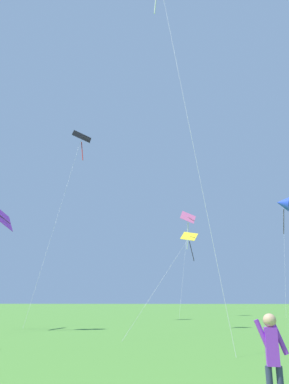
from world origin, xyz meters
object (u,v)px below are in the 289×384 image
Objects in this scene: person_in_blue_jacket at (273,355)px; kite_blue_delta at (283,203)px; kite_yellow_diamond at (188,242)px; kite_pink_low at (188,225)px; kite_black_large at (81,143)px.

kite_blue_delta is at bearing 72.94° from person_in_blue_jacket.
kite_yellow_diamond reaches higher than person_in_blue_jacket.
kite_pink_low is at bearing 87.59° from kite_yellow_diamond.
kite_yellow_diamond is at bearing -40.29° from kite_black_large.
kite_blue_delta is (12.38, 1.82, 3.02)m from kite_pink_low.
kite_blue_delta is 27.17m from kite_yellow_diamond.
kite_black_large reaches higher than kite_yellow_diamond.
kite_black_large reaches higher than person_in_blue_jacket.
person_in_blue_jacket is at bearing -90.49° from kite_pink_low.
kite_blue_delta reaches higher than person_in_blue_jacket.
kite_blue_delta is at bearing 59.27° from kite_yellow_diamond.
kite_blue_delta is 45.20m from person_in_blue_jacket.
kite_pink_low is 0.85× the size of kite_blue_delta.
person_in_blue_jacket is (-0.34, -39.61, -9.81)m from kite_pink_low.
kite_pink_low is 40.81m from person_in_blue_jacket.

